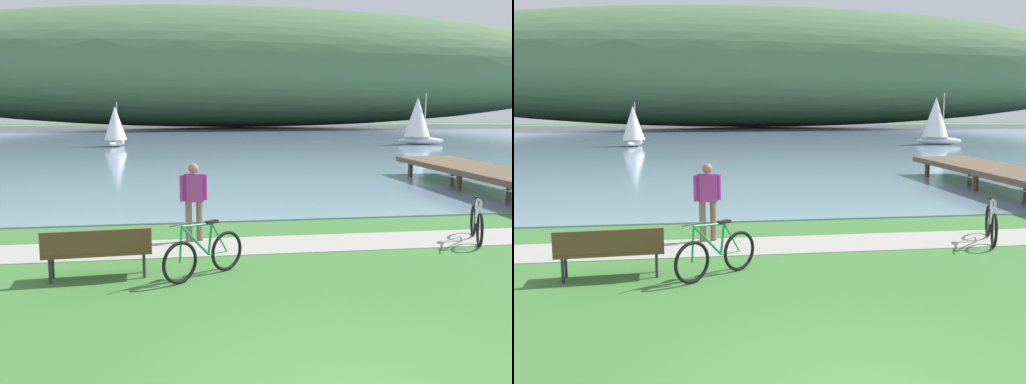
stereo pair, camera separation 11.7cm
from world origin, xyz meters
The scene contains 10 objects.
bay_water centered at (0.00, 49.01, 0.02)m, with size 180.00×80.00×0.04m, color #7A99B2.
distant_hillside centered at (7.51, 76.21, 8.41)m, with size 117.74×28.00×16.74m, color #4C7047.
shoreline_path centered at (0.00, 6.57, 0.01)m, with size 60.00×1.50×0.01m, color #A39E93.
park_bench_near_camera centered at (-2.98, 4.66, 0.52)m, with size 1.83×0.61×0.88m.
bicycle_leaning_near_bench centered at (-1.19, 4.52, 0.40)m, with size 1.44×1.12×1.01m.
bicycle_beside_path centered at (4.82, 6.25, 0.40)m, with size 0.74×1.65×1.01m.
person_at_shoreline centered at (-1.26, 7.13, 0.98)m, with size 0.60×0.29×1.71m.
sailboat_mid_bay centered at (16.96, 36.03, 1.89)m, with size 3.47×2.57×3.94m.
sailboat_toward_hillside centered at (-5.87, 37.11, 1.56)m, with size 1.94×2.85×3.23m.
pier_dock centered at (9.00, 13.01, 0.69)m, with size 2.40×10.00×0.80m.
Camera 2 is at (-1.54, -4.77, 2.90)m, focal length 39.01 mm.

